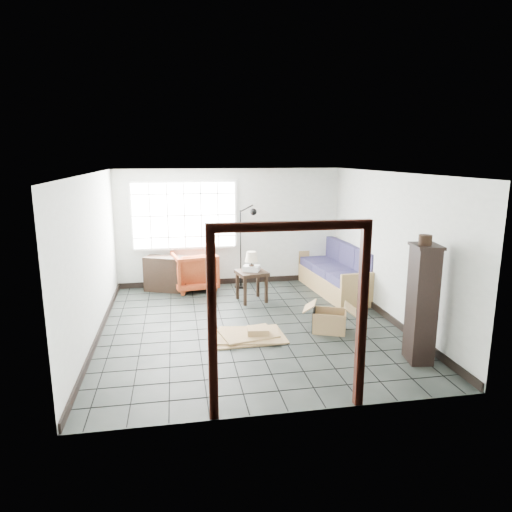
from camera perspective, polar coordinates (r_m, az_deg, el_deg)
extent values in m
plane|color=black|center=(7.95, -0.77, -8.76)|extent=(5.50, 5.50, 0.00)
cube|color=beige|center=(10.26, -3.29, 3.59)|extent=(5.00, 0.02, 2.60)
cube|color=beige|center=(4.97, 4.35, -6.05)|extent=(5.00, 0.02, 2.60)
cube|color=beige|center=(7.59, -19.76, -0.26)|extent=(0.02, 5.50, 2.60)
cube|color=beige|center=(8.34, 16.40, 1.06)|extent=(0.02, 5.50, 2.60)
cube|color=white|center=(7.42, -0.83, 10.32)|extent=(5.00, 5.50, 0.02)
cube|color=black|center=(10.50, -3.19, -3.12)|extent=(4.95, 0.03, 0.12)
cube|color=black|center=(7.94, -18.95, -9.02)|extent=(0.03, 5.45, 0.12)
cube|color=black|center=(8.65, 15.78, -7.02)|extent=(0.03, 5.45, 0.12)
cube|color=silver|center=(10.11, -8.94, 5.05)|extent=(2.32, 0.06, 1.52)
cube|color=white|center=(10.07, -8.94, 5.02)|extent=(2.20, 0.02, 1.40)
cube|color=black|center=(4.97, -5.50, -9.14)|extent=(0.10, 0.08, 2.10)
cube|color=black|center=(5.37, 13.08, -7.77)|extent=(0.10, 0.08, 2.10)
cube|color=black|center=(4.82, 4.37, 3.77)|extent=(1.80, 0.08, 0.10)
cube|color=#A8804B|center=(9.96, 9.94, -3.34)|extent=(1.07, 2.26, 0.39)
cube|color=#A8804B|center=(8.96, 13.05, -4.26)|extent=(0.88, 0.15, 0.70)
cube|color=#A8804B|center=(10.91, 7.46, -1.04)|extent=(0.88, 0.15, 0.70)
cube|color=#A8804B|center=(10.03, 12.06, -0.93)|extent=(0.29, 2.18, 0.76)
cube|color=#1C2546|center=(9.26, 11.78, -2.81)|extent=(0.85, 0.77, 0.17)
cube|color=#1C2546|center=(9.34, 13.59, -1.11)|extent=(0.22, 0.71, 0.57)
cube|color=#1C2546|center=(9.88, 9.89, -1.77)|extent=(0.85, 0.77, 0.17)
cube|color=#1C2546|center=(9.96, 11.59, -0.18)|extent=(0.22, 0.71, 0.57)
cube|color=#1C2546|center=(10.52, 8.22, -0.84)|extent=(0.85, 0.77, 0.17)
cube|color=#1C2546|center=(10.59, 9.84, 0.64)|extent=(0.22, 0.71, 0.57)
imported|color=maroon|center=(10.02, -7.72, -1.62)|extent=(1.03, 0.98, 0.92)
cube|color=black|center=(9.11, -0.55, -2.11)|extent=(0.66, 0.66, 0.07)
cube|color=black|center=(8.92, -1.38, -4.47)|extent=(0.07, 0.07, 0.56)
cube|color=black|center=(9.07, 1.29, -4.17)|extent=(0.07, 0.07, 0.56)
cube|color=black|center=(9.32, -2.34, -3.72)|extent=(0.07, 0.07, 0.56)
cube|color=black|center=(9.47, 0.23, -3.44)|extent=(0.07, 0.07, 0.56)
cylinder|color=black|center=(9.07, -0.57, -1.51)|extent=(0.13, 0.13, 0.14)
cylinder|color=black|center=(9.04, -0.57, -0.76)|extent=(0.03, 0.03, 0.10)
cone|color=#FAEBCD|center=(9.01, -0.57, -0.08)|extent=(0.33, 0.33, 0.20)
cube|color=silver|center=(9.10, -0.57, -1.55)|extent=(0.38, 0.34, 0.11)
cylinder|color=black|center=(9.14, -1.51, -1.50)|extent=(0.05, 0.07, 0.07)
cylinder|color=black|center=(10.22, -1.91, -3.80)|extent=(0.32, 0.32, 0.03)
cylinder|color=black|center=(10.01, -1.94, 0.90)|extent=(0.03, 0.03, 1.70)
cylinder|color=black|center=(9.86, -1.16, 5.99)|extent=(0.29, 0.06, 0.15)
sphere|color=black|center=(9.85, -0.33, 5.54)|extent=(0.17, 0.17, 0.15)
cube|color=black|center=(10.03, -11.00, -2.20)|extent=(1.04, 0.71, 0.75)
cube|color=black|center=(10.03, -11.00, -2.15)|extent=(0.96, 0.64, 0.03)
cube|color=black|center=(6.81, 20.00, -5.75)|extent=(0.37, 0.46, 1.67)
cube|color=black|center=(6.60, 20.54, 1.18)|extent=(0.42, 0.51, 0.04)
cylinder|color=black|center=(6.56, 20.40, 1.90)|extent=(0.20, 0.20, 0.13)
cube|color=#977E49|center=(7.84, 9.10, -9.16)|extent=(0.64, 0.58, 0.02)
cube|color=black|center=(7.79, 7.22, -7.91)|extent=(0.18, 0.39, 0.35)
cube|color=#977E49|center=(7.77, 11.08, -8.11)|extent=(0.18, 0.39, 0.35)
cube|color=#977E49|center=(7.58, 9.05, -8.56)|extent=(0.49, 0.22, 0.35)
cube|color=#977E49|center=(7.97, 9.24, -7.50)|extent=(0.49, 0.22, 0.35)
cube|color=#977E49|center=(7.72, 6.73, -6.21)|extent=(0.34, 0.46, 0.14)
cube|color=#977E49|center=(7.69, 11.70, -6.47)|extent=(0.34, 0.46, 0.14)
cube|color=#977E49|center=(7.49, -0.94, -10.03)|extent=(1.18, 0.86, 0.02)
cube|color=#977E49|center=(7.48, -0.94, -9.86)|extent=(1.10, 0.89, 0.02)
cube|color=#977E49|center=(7.47, -0.94, -9.69)|extent=(0.97, 0.78, 0.02)
cube|color=#977E49|center=(7.43, 0.22, -9.33)|extent=(0.36, 0.30, 0.10)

